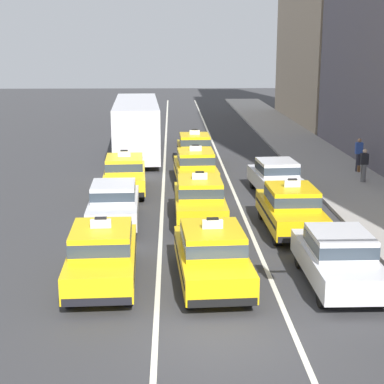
{
  "coord_description": "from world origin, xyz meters",
  "views": [
    {
      "loc": [
        -1.19,
        -12.77,
        6.52
      ],
      "look_at": [
        -0.47,
        8.6,
        1.3
      ],
      "focal_mm": 56.88,
      "sensor_mm": 36.0,
      "label": 1
    }
  ],
  "objects_px": {
    "sedan_right_third": "(276,177)",
    "bus_left_fourth": "(137,124)",
    "taxi_center_second": "(200,199)",
    "pedestrian_trailing": "(359,155)",
    "taxi_center_third": "(195,167)",
    "sedan_right_nearest": "(338,257)",
    "taxi_right_second": "(291,208)",
    "taxi_center_nearest": "(212,254)",
    "pedestrian_mid_block": "(364,165)",
    "sedan_left_second": "(114,202)",
    "taxi_left_nearest": "(102,254)",
    "taxi_center_fourth": "(195,148)",
    "taxi_left_third": "(125,173)"
  },
  "relations": [
    {
      "from": "taxi_center_nearest",
      "to": "taxi_center_fourth",
      "type": "xyz_separation_m",
      "value": [
        0.19,
        17.53,
        0.0
      ]
    },
    {
      "from": "taxi_left_third",
      "to": "taxi_center_nearest",
      "type": "bearing_deg",
      "value": -73.63
    },
    {
      "from": "sedan_right_nearest",
      "to": "pedestrian_trailing",
      "type": "height_order",
      "value": "pedestrian_trailing"
    },
    {
      "from": "sedan_left_second",
      "to": "taxi_center_fourth",
      "type": "relative_size",
      "value": 0.95
    },
    {
      "from": "bus_left_fourth",
      "to": "taxi_center_nearest",
      "type": "distance_m",
      "value": 20.9
    },
    {
      "from": "taxi_right_second",
      "to": "pedestrian_trailing",
      "type": "distance_m",
      "value": 11.01
    },
    {
      "from": "taxi_center_third",
      "to": "sedan_right_nearest",
      "type": "distance_m",
      "value": 12.93
    },
    {
      "from": "taxi_center_second",
      "to": "taxi_right_second",
      "type": "distance_m",
      "value": 3.45
    },
    {
      "from": "taxi_center_third",
      "to": "taxi_left_nearest",
      "type": "bearing_deg",
      "value": -104.18
    },
    {
      "from": "taxi_center_second",
      "to": "taxi_center_fourth",
      "type": "xyz_separation_m",
      "value": [
        0.25,
        11.38,
        0.0
      ]
    },
    {
      "from": "taxi_center_nearest",
      "to": "sedan_right_third",
      "type": "relative_size",
      "value": 1.05
    },
    {
      "from": "sedan_right_nearest",
      "to": "taxi_right_second",
      "type": "distance_m",
      "value": 5.03
    },
    {
      "from": "taxi_left_nearest",
      "to": "bus_left_fourth",
      "type": "relative_size",
      "value": 0.41
    },
    {
      "from": "sedan_left_second",
      "to": "taxi_left_third",
      "type": "distance_m",
      "value": 4.99
    },
    {
      "from": "sedan_left_second",
      "to": "taxi_center_fourth",
      "type": "xyz_separation_m",
      "value": [
        3.42,
        11.64,
        0.03
      ]
    },
    {
      "from": "taxi_left_nearest",
      "to": "taxi_left_third",
      "type": "height_order",
      "value": "same"
    },
    {
      "from": "taxi_right_second",
      "to": "pedestrian_mid_block",
      "type": "xyz_separation_m",
      "value": [
        4.87,
        7.25,
        0.06
      ]
    },
    {
      "from": "taxi_left_nearest",
      "to": "bus_left_fourth",
      "type": "bearing_deg",
      "value": 90.42
    },
    {
      "from": "taxi_left_third",
      "to": "taxi_center_fourth",
      "type": "xyz_separation_m",
      "value": [
        3.39,
        6.65,
        0.0
      ]
    },
    {
      "from": "taxi_left_nearest",
      "to": "sedan_left_second",
      "type": "relative_size",
      "value": 1.06
    },
    {
      "from": "pedestrian_trailing",
      "to": "taxi_center_third",
      "type": "bearing_deg",
      "value": -165.49
    },
    {
      "from": "taxi_right_second",
      "to": "pedestrian_trailing",
      "type": "height_order",
      "value": "taxi_right_second"
    },
    {
      "from": "taxi_right_second",
      "to": "pedestrian_trailing",
      "type": "relative_size",
      "value": 2.68
    },
    {
      "from": "sedan_right_third",
      "to": "bus_left_fourth",
      "type": "bearing_deg",
      "value": 122.42
    },
    {
      "from": "bus_left_fourth",
      "to": "taxi_center_third",
      "type": "distance_m",
      "value": 9.03
    },
    {
      "from": "taxi_left_nearest",
      "to": "pedestrian_trailing",
      "type": "distance_m",
      "value": 18.33
    },
    {
      "from": "sedan_left_second",
      "to": "bus_left_fourth",
      "type": "relative_size",
      "value": 0.39
    },
    {
      "from": "sedan_left_second",
      "to": "taxi_right_second",
      "type": "bearing_deg",
      "value": -9.76
    },
    {
      "from": "taxi_center_second",
      "to": "taxi_center_third",
      "type": "height_order",
      "value": "same"
    },
    {
      "from": "sedan_right_nearest",
      "to": "taxi_right_second",
      "type": "relative_size",
      "value": 0.94
    },
    {
      "from": "taxi_center_nearest",
      "to": "taxi_center_fourth",
      "type": "height_order",
      "value": "same"
    },
    {
      "from": "sedan_left_second",
      "to": "pedestrian_mid_block",
      "type": "height_order",
      "value": "pedestrian_mid_block"
    },
    {
      "from": "taxi_center_fourth",
      "to": "taxi_center_third",
      "type": "bearing_deg",
      "value": -91.77
    },
    {
      "from": "taxi_left_third",
      "to": "pedestrian_mid_block",
      "type": "height_order",
      "value": "taxi_left_third"
    },
    {
      "from": "taxi_center_second",
      "to": "taxi_right_second",
      "type": "height_order",
      "value": "same"
    },
    {
      "from": "sedan_left_second",
      "to": "pedestrian_trailing",
      "type": "distance_m",
      "value": 14.48
    },
    {
      "from": "taxi_center_fourth",
      "to": "taxi_center_second",
      "type": "bearing_deg",
      "value": -91.25
    },
    {
      "from": "taxi_center_nearest",
      "to": "taxi_center_second",
      "type": "distance_m",
      "value": 6.15
    },
    {
      "from": "taxi_center_nearest",
      "to": "sedan_right_nearest",
      "type": "height_order",
      "value": "taxi_center_nearest"
    },
    {
      "from": "taxi_left_nearest",
      "to": "taxi_right_second",
      "type": "distance_m",
      "value": 7.7
    },
    {
      "from": "sedan_right_nearest",
      "to": "sedan_left_second",
      "type": "bearing_deg",
      "value": 137.56
    },
    {
      "from": "sedan_right_third",
      "to": "pedestrian_trailing",
      "type": "height_order",
      "value": "pedestrian_trailing"
    },
    {
      "from": "sedan_left_second",
      "to": "taxi_center_third",
      "type": "xyz_separation_m",
      "value": [
        3.26,
        6.35,
        0.03
      ]
    },
    {
      "from": "bus_left_fourth",
      "to": "taxi_center_nearest",
      "type": "bearing_deg",
      "value": -81.24
    },
    {
      "from": "taxi_center_second",
      "to": "pedestrian_trailing",
      "type": "relative_size",
      "value": 2.68
    },
    {
      "from": "bus_left_fourth",
      "to": "taxi_center_second",
      "type": "height_order",
      "value": "bus_left_fourth"
    },
    {
      "from": "taxi_center_third",
      "to": "taxi_right_second",
      "type": "height_order",
      "value": "same"
    },
    {
      "from": "bus_left_fourth",
      "to": "sedan_right_nearest",
      "type": "relative_size",
      "value": 2.63
    },
    {
      "from": "sedan_left_second",
      "to": "taxi_right_second",
      "type": "xyz_separation_m",
      "value": [
        6.35,
        -1.09,
        0.03
      ]
    },
    {
      "from": "sedan_right_third",
      "to": "pedestrian_mid_block",
      "type": "relative_size",
      "value": 2.81
    }
  ]
}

